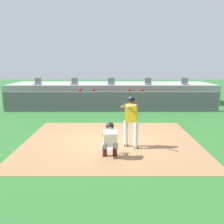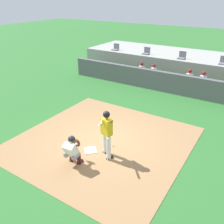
# 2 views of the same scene
# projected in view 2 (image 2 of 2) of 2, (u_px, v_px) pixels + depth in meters

# --- Properties ---
(ground_plane) EXTENTS (80.00, 80.00, 0.00)m
(ground_plane) POSITION_uv_depth(u_px,v_px,m) (103.00, 141.00, 9.58)
(ground_plane) COLOR #2D6B2D
(dirt_infield) EXTENTS (6.40, 6.40, 0.01)m
(dirt_infield) POSITION_uv_depth(u_px,v_px,m) (103.00, 141.00, 9.58)
(dirt_infield) COLOR #9E754C
(dirt_infield) RESTS_ON ground
(home_plate) EXTENTS (0.62, 0.62, 0.02)m
(home_plate) POSITION_uv_depth(u_px,v_px,m) (90.00, 150.00, 8.96)
(home_plate) COLOR white
(home_plate) RESTS_ON dirt_infield
(batter_at_plate) EXTENTS (0.60, 0.85, 1.80)m
(batter_at_plate) POSITION_uv_depth(u_px,v_px,m) (106.00, 131.00, 8.23)
(batter_at_plate) COLOR silver
(batter_at_plate) RESTS_ON ground
(catcher_crouched) EXTENTS (0.50, 1.97, 1.13)m
(catcher_crouched) POSITION_uv_depth(u_px,v_px,m) (73.00, 149.00, 8.02)
(catcher_crouched) COLOR gray
(catcher_crouched) RESTS_ON ground
(dugout_wall) EXTENTS (13.00, 0.30, 1.20)m
(dugout_wall) POSITION_uv_depth(u_px,v_px,m) (164.00, 82.00, 14.24)
(dugout_wall) COLOR #59595E
(dugout_wall) RESTS_ON ground
(dugout_bench) EXTENTS (11.80, 0.44, 0.45)m
(dugout_bench) POSITION_uv_depth(u_px,v_px,m) (170.00, 83.00, 15.16)
(dugout_bench) COLOR olive
(dugout_bench) RESTS_ON ground
(dugout_player_0) EXTENTS (0.49, 0.70, 1.30)m
(dugout_player_0) POSITION_uv_depth(u_px,v_px,m) (141.00, 72.00, 15.81)
(dugout_player_0) COLOR #939399
(dugout_player_0) RESTS_ON ground
(dugout_player_1) EXTENTS (0.49, 0.70, 1.30)m
(dugout_player_1) POSITION_uv_depth(u_px,v_px,m) (153.00, 74.00, 15.40)
(dugout_player_1) COLOR #939399
(dugout_player_1) RESTS_ON ground
(dugout_player_2) EXTENTS (0.49, 0.70, 1.30)m
(dugout_player_2) POSITION_uv_depth(u_px,v_px,m) (188.00, 80.00, 14.29)
(dugout_player_2) COLOR #939399
(dugout_player_2) RESTS_ON ground
(dugout_player_3) EXTENTS (0.49, 0.70, 1.30)m
(dugout_player_3) POSITION_uv_depth(u_px,v_px,m) (202.00, 83.00, 13.90)
(dugout_player_3) COLOR #939399
(dugout_player_3) RESTS_ON ground
(stands_platform) EXTENTS (15.00, 4.40, 1.40)m
(stands_platform) POSITION_uv_depth(u_px,v_px,m) (187.00, 64.00, 17.53)
(stands_platform) COLOR #9E9E99
(stands_platform) RESTS_ON ground
(stadium_seat_0) EXTENTS (0.46, 0.46, 0.48)m
(stadium_seat_0) POSITION_uv_depth(u_px,v_px,m) (116.00, 48.00, 18.52)
(stadium_seat_0) COLOR slate
(stadium_seat_0) RESTS_ON stands_platform
(stadium_seat_1) EXTENTS (0.46, 0.46, 0.48)m
(stadium_seat_1) POSITION_uv_depth(u_px,v_px,m) (146.00, 52.00, 17.26)
(stadium_seat_1) COLOR slate
(stadium_seat_1) RESTS_ON stands_platform
(stadium_seat_2) EXTENTS (0.46, 0.46, 0.48)m
(stadium_seat_2) POSITION_uv_depth(u_px,v_px,m) (182.00, 57.00, 16.01)
(stadium_seat_2) COLOR slate
(stadium_seat_2) RESTS_ON stands_platform
(stadium_seat_3) EXTENTS (0.46, 0.46, 0.48)m
(stadium_seat_3) POSITION_uv_depth(u_px,v_px,m) (223.00, 62.00, 14.75)
(stadium_seat_3) COLOR slate
(stadium_seat_3) RESTS_ON stands_platform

